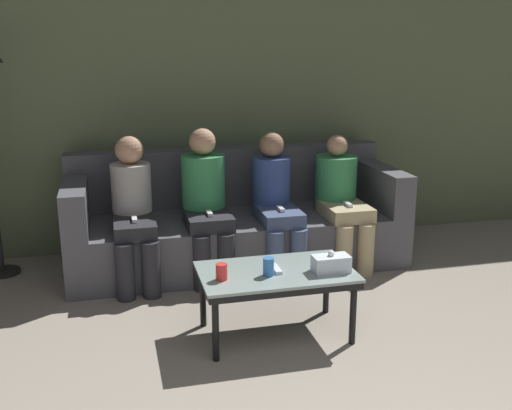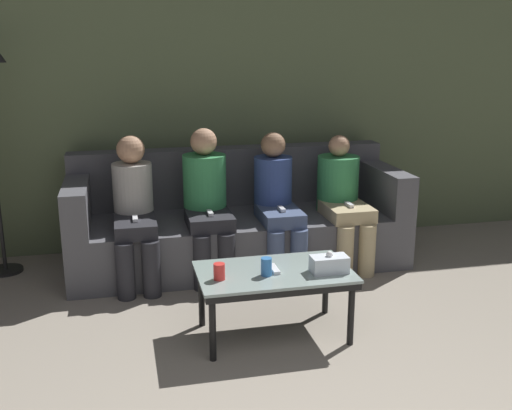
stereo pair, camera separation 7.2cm
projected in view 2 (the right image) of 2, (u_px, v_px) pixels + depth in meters
wall_back at (224, 97)px, 5.14m from camera, size 12.00×0.06×2.60m
couch at (237, 223)px, 4.90m from camera, size 2.65×0.94×0.90m
coffee_table at (274, 277)px, 3.62m from camera, size 0.93×0.55×0.42m
cup_near_left at (219, 272)px, 3.46m from camera, size 0.07×0.07×0.10m
cup_near_right at (266, 267)px, 3.52m from camera, size 0.06×0.06×0.11m
tissue_box at (329, 264)px, 3.57m from camera, size 0.22×0.12×0.13m
game_remote at (274, 269)px, 3.60m from camera, size 0.04×0.15×0.02m
seated_person_left_end at (134, 207)px, 4.43m from camera, size 0.31×0.68×1.09m
seated_person_mid_left at (207, 199)px, 4.57m from camera, size 0.33×0.65×1.13m
seated_person_mid_right at (277, 199)px, 4.67m from camera, size 0.31×0.66×1.08m
seated_person_right_end at (342, 197)px, 4.80m from camera, size 0.34×0.67×1.04m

